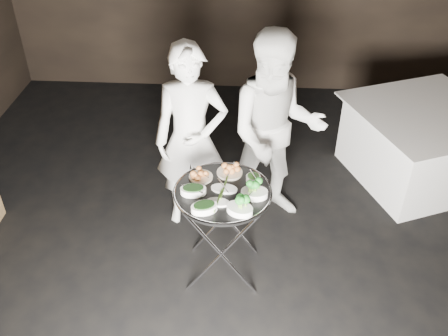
# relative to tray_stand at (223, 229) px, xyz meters

# --- Properties ---
(floor) EXTENTS (6.00, 7.00, 0.05)m
(floor) POSITION_rel_tray_stand_xyz_m (0.06, -0.10, -0.49)
(floor) COLOR black
(floor) RESTS_ON ground
(tray_stand) EXTENTS (0.57, 0.48, 0.83)m
(tray_stand) POSITION_rel_tray_stand_xyz_m (0.00, 0.00, 0.00)
(tray_stand) COLOR silver
(tray_stand) RESTS_ON floor
(serving_tray) EXTENTS (0.73, 0.73, 0.04)m
(serving_tray) POSITION_rel_tray_stand_xyz_m (0.00, -0.00, 0.37)
(serving_tray) COLOR black
(serving_tray) RESTS_ON tray_stand
(potato_plate_a) EXTENTS (0.19, 0.19, 0.07)m
(potato_plate_a) POSITION_rel_tray_stand_xyz_m (-0.18, 0.15, 0.41)
(potato_plate_a) COLOR beige
(potato_plate_a) RESTS_ON serving_tray
(potato_plate_b) EXTENTS (0.20, 0.20, 0.07)m
(potato_plate_b) POSITION_rel_tray_stand_xyz_m (0.04, 0.22, 0.41)
(potato_plate_b) COLOR beige
(potato_plate_b) RESTS_ON serving_tray
(greens_bowl) EXTENTS (0.11, 0.11, 0.06)m
(greens_bowl) POSITION_rel_tray_stand_xyz_m (0.22, 0.14, 0.41)
(greens_bowl) COLOR white
(greens_bowl) RESTS_ON serving_tray
(asparagus_plate_a) EXTENTS (0.21, 0.13, 0.04)m
(asparagus_plate_a) POSITION_rel_tray_stand_xyz_m (0.01, 0.01, 0.40)
(asparagus_plate_a) COLOR white
(asparagus_plate_a) RESTS_ON serving_tray
(asparagus_plate_b) EXTENTS (0.18, 0.12, 0.03)m
(asparagus_plate_b) POSITION_rel_tray_stand_xyz_m (-0.02, -0.14, 0.40)
(asparagus_plate_b) COLOR white
(asparagus_plate_b) RESTS_ON serving_tray
(spinach_bowl_a) EXTENTS (0.20, 0.14, 0.08)m
(spinach_bowl_a) POSITION_rel_tray_stand_xyz_m (-0.21, -0.04, 0.42)
(spinach_bowl_a) COLOR white
(spinach_bowl_a) RESTS_ON serving_tray
(spinach_bowl_b) EXTENTS (0.22, 0.18, 0.08)m
(spinach_bowl_b) POSITION_rel_tray_stand_xyz_m (-0.12, -0.23, 0.42)
(spinach_bowl_b) COLOR white
(spinach_bowl_b) RESTS_ON serving_tray
(broccoli_bowl_a) EXTENTS (0.20, 0.14, 0.08)m
(broccoli_bowl_a) POSITION_rel_tray_stand_xyz_m (0.23, -0.04, 0.42)
(broccoli_bowl_a) COLOR white
(broccoli_bowl_a) RESTS_ON serving_tray
(broccoli_bowl_b) EXTENTS (0.23, 0.20, 0.08)m
(broccoli_bowl_b) POSITION_rel_tray_stand_xyz_m (0.13, -0.23, 0.42)
(broccoli_bowl_b) COLOR white
(broccoli_bowl_b) RESTS_ON serving_tray
(serving_utensils) EXTENTS (0.57, 0.44, 0.01)m
(serving_utensils) POSITION_rel_tray_stand_xyz_m (0.02, 0.07, 0.43)
(serving_utensils) COLOR silver
(serving_utensils) RESTS_ON serving_tray
(waiter_left) EXTENTS (0.65, 0.46, 1.71)m
(waiter_left) POSITION_rel_tray_stand_xyz_m (-0.31, 0.67, 0.39)
(waiter_left) COLOR white
(waiter_left) RESTS_ON floor
(waiter_right) EXTENTS (0.94, 0.77, 1.79)m
(waiter_right) POSITION_rel_tray_stand_xyz_m (0.40, 0.78, 0.43)
(waiter_right) COLOR white
(waiter_right) RESTS_ON floor
(dining_table) EXTENTS (1.34, 1.34, 0.76)m
(dining_table) POSITION_rel_tray_stand_xyz_m (1.91, 1.45, -0.08)
(dining_table) COLOR white
(dining_table) RESTS_ON floor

